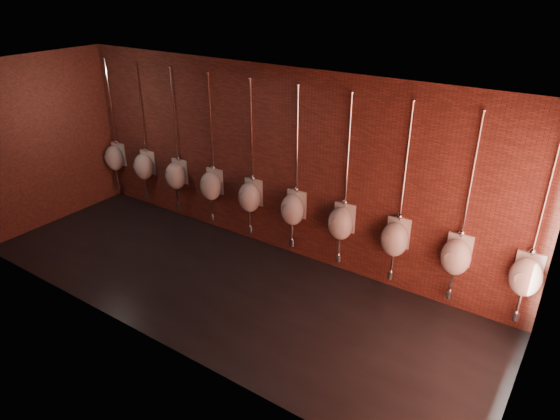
# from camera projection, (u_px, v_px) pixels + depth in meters

# --- Properties ---
(ground) EXTENTS (8.50, 8.50, 0.00)m
(ground) POSITION_uv_depth(u_px,v_px,m) (223.00, 286.00, 7.88)
(ground) COLOR black
(ground) RESTS_ON ground
(room_shell) EXTENTS (8.54, 3.04, 3.22)m
(room_shell) POSITION_uv_depth(u_px,v_px,m) (216.00, 166.00, 7.01)
(room_shell) COLOR black
(room_shell) RESTS_ON ground
(urinal_0) EXTENTS (0.46, 0.41, 2.72)m
(urinal_0) POSITION_uv_depth(u_px,v_px,m) (115.00, 157.00, 10.54)
(urinal_0) COLOR silver
(urinal_0) RESTS_ON ground
(urinal_1) EXTENTS (0.46, 0.41, 2.72)m
(urinal_1) POSITION_uv_depth(u_px,v_px,m) (144.00, 166.00, 10.09)
(urinal_1) COLOR silver
(urinal_1) RESTS_ON ground
(urinal_2) EXTENTS (0.46, 0.41, 2.72)m
(urinal_2) POSITION_uv_depth(u_px,v_px,m) (176.00, 175.00, 9.63)
(urinal_2) COLOR silver
(urinal_2) RESTS_ON ground
(urinal_3) EXTENTS (0.46, 0.41, 2.72)m
(urinal_3) POSITION_uv_depth(u_px,v_px,m) (211.00, 185.00, 9.18)
(urinal_3) COLOR silver
(urinal_3) RESTS_ON ground
(urinal_4) EXTENTS (0.46, 0.41, 2.72)m
(urinal_4) POSITION_uv_depth(u_px,v_px,m) (250.00, 196.00, 8.72)
(urinal_4) COLOR silver
(urinal_4) RESTS_ON ground
(urinal_5) EXTENTS (0.46, 0.41, 2.72)m
(urinal_5) POSITION_uv_depth(u_px,v_px,m) (293.00, 209.00, 8.27)
(urinal_5) COLOR silver
(urinal_5) RESTS_ON ground
(urinal_6) EXTENTS (0.46, 0.41, 2.72)m
(urinal_6) POSITION_uv_depth(u_px,v_px,m) (341.00, 223.00, 7.81)
(urinal_6) COLOR silver
(urinal_6) RESTS_ON ground
(urinal_7) EXTENTS (0.46, 0.41, 2.72)m
(urinal_7) POSITION_uv_depth(u_px,v_px,m) (395.00, 238.00, 7.36)
(urinal_7) COLOR silver
(urinal_7) RESTS_ON ground
(urinal_8) EXTENTS (0.46, 0.41, 2.72)m
(urinal_8) POSITION_uv_depth(u_px,v_px,m) (456.00, 256.00, 6.90)
(urinal_8) COLOR silver
(urinal_8) RESTS_ON ground
(urinal_9) EXTENTS (0.46, 0.41, 2.72)m
(urinal_9) POSITION_uv_depth(u_px,v_px,m) (526.00, 276.00, 6.45)
(urinal_9) COLOR silver
(urinal_9) RESTS_ON ground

